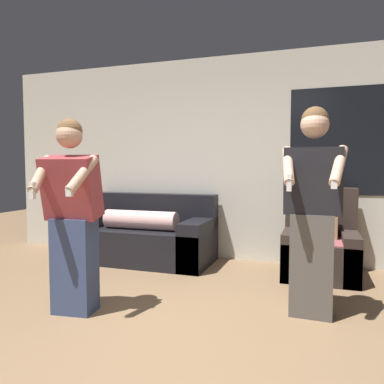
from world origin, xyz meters
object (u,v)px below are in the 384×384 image
couch (146,237)px  armchair (320,247)px  side_table (80,213)px  person_right (313,211)px  person_left (72,217)px

couch → armchair: 2.18m
couch → armchair: armchair is taller
side_table → couch: bearing=-11.2°
armchair → person_right: (-0.07, -1.24, 0.55)m
couch → person_left: bearing=-84.0°
armchair → person_left: person_left is taller
couch → person_right: (2.10, -1.23, 0.56)m
couch → person_right: 2.50m
couch → armchair: bearing=0.3°
armchair → side_table: armchair is taller
couch → person_right: size_ratio=1.02×
armchair → person_left: bearing=-137.5°
couch → person_right: person_right is taller
couch → armchair: (2.18, 0.01, 0.01)m
side_table → person_left: person_left is taller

